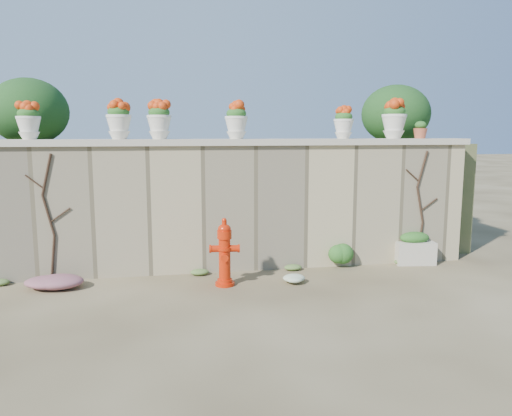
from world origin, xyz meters
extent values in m
plane|color=#473923|center=(0.00, 0.00, 0.00)|extent=(80.00, 80.00, 0.00)
cube|color=tan|center=(0.00, 1.80, 1.00)|extent=(8.00, 0.40, 2.00)
cube|color=#B7B09B|center=(0.00, 1.80, 2.05)|extent=(8.10, 0.52, 0.10)
cube|color=#384C23|center=(0.00, 5.00, 1.00)|extent=(9.00, 6.00, 2.00)
ellipsoid|color=#143814|center=(-3.20, 3.00, 2.55)|extent=(1.30, 1.30, 1.10)
ellipsoid|color=#143814|center=(3.40, 3.00, 2.55)|extent=(1.30, 1.30, 1.10)
cylinder|color=black|center=(-2.66, 1.58, 0.35)|extent=(0.12, 0.04, 0.70)
cylinder|color=black|center=(-2.69, 1.58, 1.00)|extent=(0.17, 0.04, 0.61)
cylinder|color=black|center=(-2.67, 1.58, 1.60)|extent=(0.18, 0.04, 0.61)
cylinder|color=black|center=(-2.52, 1.58, 1.00)|extent=(0.30, 0.02, 0.22)
cylinder|color=black|center=(-2.85, 1.58, 1.50)|extent=(0.25, 0.02, 0.21)
cylinder|color=black|center=(3.24, 1.58, 0.35)|extent=(0.12, 0.04, 0.70)
cylinder|color=black|center=(3.22, 1.58, 1.00)|extent=(0.17, 0.04, 0.61)
cylinder|color=black|center=(3.23, 1.58, 1.60)|extent=(0.18, 0.04, 0.61)
cylinder|color=black|center=(3.38, 1.58, 1.00)|extent=(0.30, 0.02, 0.22)
cylinder|color=black|center=(3.05, 1.58, 1.50)|extent=(0.25, 0.02, 0.21)
cylinder|color=red|center=(-0.18, 0.91, 0.02)|extent=(0.28, 0.28, 0.05)
cylinder|color=red|center=(-0.18, 0.91, 0.40)|extent=(0.17, 0.17, 0.62)
cylinder|color=red|center=(-0.18, 0.91, 0.55)|extent=(0.21, 0.21, 0.04)
cylinder|color=red|center=(-0.18, 0.91, 0.76)|extent=(0.21, 0.21, 0.12)
ellipsoid|color=red|center=(-0.18, 0.91, 0.86)|extent=(0.19, 0.19, 0.14)
cylinder|color=red|center=(-0.18, 0.91, 0.93)|extent=(0.07, 0.07, 0.10)
cylinder|color=red|center=(-0.32, 0.93, 0.55)|extent=(0.15, 0.11, 0.10)
cylinder|color=red|center=(-0.04, 0.90, 0.55)|extent=(0.15, 0.11, 0.10)
cylinder|color=red|center=(-0.19, 0.81, 0.45)|extent=(0.10, 0.11, 0.09)
cube|color=#B7B09B|center=(3.13, 1.55, 0.19)|extent=(0.70, 0.47, 0.38)
ellipsoid|color=#1E5119|center=(3.13, 1.55, 0.45)|extent=(0.54, 0.37, 0.20)
ellipsoid|color=#1E5119|center=(1.79, 1.55, 0.26)|extent=(0.55, 0.50, 0.53)
ellipsoid|color=#B02376|center=(-2.64, 1.14, 0.12)|extent=(0.89, 0.59, 0.24)
ellipsoid|color=white|center=(0.78, 0.81, 0.08)|extent=(0.46, 0.37, 0.17)
ellipsoid|color=#1E5119|center=(-2.92, 1.80, 2.47)|extent=(0.30, 0.30, 0.18)
ellipsoid|color=red|center=(-2.92, 1.80, 2.55)|extent=(0.26, 0.26, 0.19)
ellipsoid|color=#1E5119|center=(-1.65, 1.80, 2.51)|extent=(0.32, 0.32, 0.19)
ellipsoid|color=red|center=(-1.65, 1.80, 2.59)|extent=(0.28, 0.28, 0.20)
ellipsoid|color=#1E5119|center=(-1.05, 1.80, 2.50)|extent=(0.32, 0.32, 0.19)
ellipsoid|color=red|center=(-1.05, 1.80, 2.58)|extent=(0.28, 0.28, 0.20)
ellipsoid|color=#1E5119|center=(0.14, 1.80, 2.49)|extent=(0.31, 0.31, 0.19)
ellipsoid|color=red|center=(0.14, 1.80, 2.57)|extent=(0.27, 0.27, 0.20)
ellipsoid|color=#1E5119|center=(1.91, 1.80, 2.45)|extent=(0.28, 0.28, 0.17)
ellipsoid|color=red|center=(1.91, 1.80, 2.52)|extent=(0.25, 0.25, 0.18)
ellipsoid|color=#1E5119|center=(2.79, 1.80, 2.54)|extent=(0.36, 0.36, 0.21)
ellipsoid|color=red|center=(2.79, 1.80, 2.63)|extent=(0.31, 0.31, 0.22)
ellipsoid|color=#1E5119|center=(3.27, 1.80, 2.31)|extent=(0.19, 0.19, 0.13)
camera|label=1|loc=(-1.02, -6.05, 2.20)|focal=35.00mm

